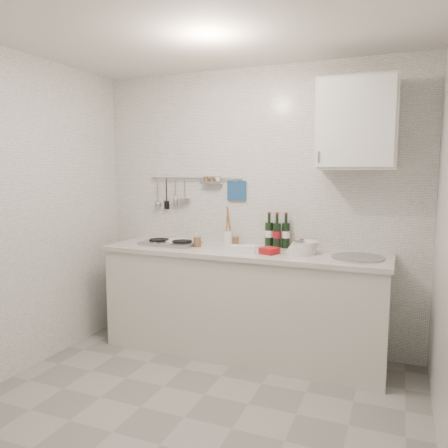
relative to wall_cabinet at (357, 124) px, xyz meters
name	(u,v)px	position (x,y,z in m)	size (l,w,h in m)	color
floor	(184,417)	(-0.90, -1.22, -1.95)	(3.00, 3.00, 0.00)	slate
ceiling	(180,14)	(-0.90, -1.22, 0.55)	(3.00, 3.00, 0.00)	silver
back_wall	(254,209)	(-0.90, 0.18, -0.70)	(3.00, 0.02, 2.50)	silver
wall_left	(3,217)	(-2.40, -1.22, -0.70)	(0.02, 2.80, 2.50)	silver
counter	(243,305)	(-0.89, -0.12, -1.52)	(2.44, 0.64, 0.96)	beige
wall_rail	(193,188)	(-1.50, 0.15, -0.52)	(0.98, 0.09, 0.34)	#93969B
wall_cabinet	(357,124)	(0.00, 0.00, 0.00)	(0.60, 0.38, 0.70)	beige
plate_stack_hob	(177,242)	(-1.56, -0.07, -1.01)	(0.26, 0.25, 0.04)	#5154B8
plate_stack_sink	(303,248)	(-0.38, -0.10, -0.98)	(0.27, 0.26, 0.11)	white
wine_bottles	(277,230)	(-0.65, 0.09, -0.87)	(0.22, 0.11, 0.31)	black
butter_dish	(243,249)	(-0.85, -0.24, -1.00)	(0.21, 0.10, 0.06)	white
strawberry_punnet	(269,251)	(-0.63, -0.21, -1.00)	(0.13, 0.13, 0.05)	red
utensil_crock	(228,236)	(-1.09, 0.03, -0.95)	(0.09, 0.09, 0.35)	white
jar_a	(235,240)	(-1.04, 0.07, -0.99)	(0.07, 0.07, 0.09)	brown
jar_b	(304,245)	(-0.42, 0.11, -0.99)	(0.07, 0.07, 0.08)	brown
jar_c	(306,246)	(-0.39, 0.04, -0.98)	(0.07, 0.07, 0.09)	brown
jar_d	(197,241)	(-1.32, -0.12, -0.98)	(0.07, 0.07, 0.10)	brown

